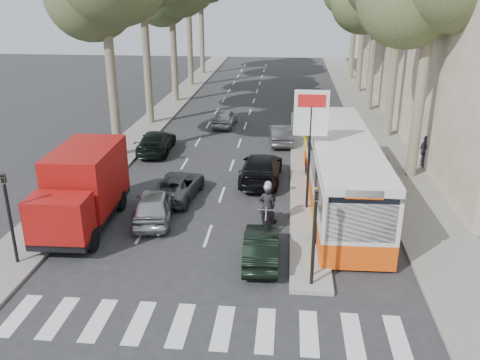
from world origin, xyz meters
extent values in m
plane|color=#28282B|center=(0.00, 0.00, 0.00)|extent=(120.00, 120.00, 0.00)
cube|color=gray|center=(8.60, 25.00, 0.06)|extent=(3.20, 70.00, 0.12)
cube|color=gray|center=(-8.00, 28.00, 0.06)|extent=(2.40, 64.00, 0.12)
cube|color=gray|center=(3.25, 11.00, 0.08)|extent=(1.50, 26.00, 0.16)
cube|color=#B7A88E|center=(15.50, 34.00, 8.00)|extent=(11.00, 20.00, 16.00)
cylinder|color=yellow|center=(3.25, -1.00, 1.75)|extent=(0.10, 0.10, 3.50)
cylinder|color=yellow|center=(3.25, 5.00, 1.75)|extent=(0.10, 0.10, 3.50)
cylinder|color=yellow|center=(3.25, 11.00, 1.75)|extent=(0.10, 0.10, 3.50)
cylinder|color=black|center=(3.25, 5.00, 2.60)|extent=(0.12, 0.12, 5.20)
cube|color=white|center=(3.25, 5.00, 4.60)|extent=(1.50, 0.10, 2.00)
cube|color=red|center=(3.25, 4.94, 5.15)|extent=(1.20, 0.02, 0.55)
cylinder|color=black|center=(3.25, -1.50, 1.60)|extent=(0.12, 0.12, 3.20)
imported|color=black|center=(3.25, -1.50, 3.10)|extent=(0.16, 0.41, 1.00)
cylinder|color=black|center=(-7.60, -1.00, 1.60)|extent=(0.12, 0.12, 3.20)
imported|color=black|center=(-7.60, -1.00, 3.10)|extent=(0.16, 0.41, 1.00)
cylinder|color=#6B604C|center=(-8.00, 12.00, 4.20)|extent=(0.56, 0.56, 8.40)
cylinder|color=#6B604C|center=(-8.10, 20.00, 4.48)|extent=(0.56, 0.56, 8.96)
cylinder|color=#6B604C|center=(-7.90, 28.00, 4.06)|extent=(0.56, 0.56, 8.12)
cylinder|color=#6B604C|center=(-8.00, 36.00, 4.76)|extent=(0.56, 0.56, 9.52)
cylinder|color=#6B604C|center=(-8.10, 44.00, 4.34)|extent=(0.56, 0.56, 8.68)
cylinder|color=#6B604C|center=(9.00, 10.00, 4.20)|extent=(0.56, 0.56, 8.40)
cylinder|color=#6B604C|center=(9.10, 18.00, 4.62)|extent=(0.56, 0.56, 9.24)
cylinder|color=#6B604C|center=(8.90, 26.00, 3.92)|extent=(0.56, 0.56, 7.84)
sphere|color=#434A29|center=(7.90, 26.60, 8.68)|extent=(5.20, 5.20, 5.20)
cylinder|color=#6B604C|center=(9.00, 34.00, 4.48)|extent=(0.56, 0.56, 8.96)
cylinder|color=#6B604C|center=(9.10, 42.00, 4.20)|extent=(0.56, 0.56, 8.40)
imported|color=#AFB1B7|center=(-3.50, 3.36, 0.70)|extent=(2.18, 4.29, 1.40)
imported|color=black|center=(1.42, 0.17, 0.60)|extent=(1.40, 3.70, 1.21)
imported|color=#4B4D53|center=(-3.04, 6.00, 0.59)|extent=(2.36, 4.41, 1.18)
imported|color=black|center=(0.94, 8.60, 0.73)|extent=(2.23, 5.11, 1.46)
imported|color=#A9ADB1|center=(-2.42, 19.77, 0.65)|extent=(1.71, 3.88, 1.30)
imported|color=#4C4E54|center=(1.80, 15.64, 0.63)|extent=(1.69, 3.94, 1.26)
imported|color=black|center=(-5.88, 13.07, 0.67)|extent=(2.12, 4.74, 1.35)
cube|color=black|center=(-6.30, 2.35, 0.57)|extent=(2.47, 6.27, 0.26)
cylinder|color=black|center=(-7.27, 0.25, 0.46)|extent=(0.34, 0.94, 0.93)
cylinder|color=black|center=(-5.20, 0.32, 0.46)|extent=(0.34, 0.94, 0.93)
cylinder|color=black|center=(-7.39, 4.18, 0.46)|extent=(0.34, 0.94, 0.93)
cylinder|color=black|center=(-5.33, 4.24, 0.46)|extent=(0.34, 0.94, 0.93)
cube|color=#99100D|center=(-6.22, -0.02, 1.50)|extent=(2.32, 1.52, 1.76)
cube|color=black|center=(-6.20, -0.70, 1.70)|extent=(2.07, 0.15, 0.93)
cube|color=#99100D|center=(-6.33, 3.18, 2.01)|extent=(2.52, 4.41, 2.58)
cube|color=#FB4E0D|center=(4.80, 5.89, 0.60)|extent=(3.04, 12.69, 0.99)
cube|color=silver|center=(4.80, 5.89, 1.92)|extent=(3.04, 12.69, 1.65)
cube|color=black|center=(4.80, 5.89, 2.25)|extent=(3.05, 12.18, 0.93)
cube|color=silver|center=(4.80, 5.89, 3.13)|extent=(3.04, 12.69, 0.33)
cube|color=black|center=(4.95, -0.39, 2.09)|extent=(2.42, 0.12, 1.65)
cube|color=#FB4E0D|center=(4.95, -0.39, 3.05)|extent=(1.32, 0.09, 0.35)
cylinder|color=black|center=(3.64, 1.83, 0.49)|extent=(0.33, 1.06, 1.05)
cylinder|color=black|center=(6.15, 1.88, 0.49)|extent=(0.33, 1.06, 1.05)
cylinder|color=black|center=(3.46, 9.65, 0.49)|extent=(0.33, 1.06, 1.05)
cylinder|color=black|center=(5.96, 9.71, 0.49)|extent=(0.33, 1.06, 1.05)
cylinder|color=black|center=(1.48, 2.16, 0.36)|extent=(0.13, 0.72, 0.72)
cylinder|color=black|center=(1.52, 3.84, 0.36)|extent=(0.13, 0.72, 0.72)
cylinder|color=silver|center=(1.48, 2.24, 0.78)|extent=(0.08, 0.45, 0.90)
cube|color=black|center=(1.50, 3.06, 0.50)|extent=(0.27, 0.84, 0.34)
cube|color=black|center=(1.50, 2.83, 0.80)|extent=(0.35, 0.51, 0.25)
cube|color=black|center=(1.51, 3.39, 0.74)|extent=(0.33, 0.73, 0.13)
cylinder|color=silver|center=(1.48, 2.31, 1.14)|extent=(0.69, 0.06, 0.04)
imported|color=black|center=(1.50, 3.06, 0.99)|extent=(0.70, 0.47, 1.88)
imported|color=black|center=(1.51, 3.50, 0.94)|extent=(0.87, 0.50, 1.76)
sphere|color=#B2B2B7|center=(1.50, 3.00, 1.88)|extent=(0.31, 0.31, 0.31)
sphere|color=#B2B2B7|center=(1.51, 3.47, 1.81)|extent=(0.31, 0.31, 0.31)
imported|color=#453753|center=(10.00, 11.45, 1.03)|extent=(0.70, 1.15, 1.83)
imported|color=brown|center=(7.20, 8.29, 0.92)|extent=(1.12, 0.94, 1.60)
camera|label=1|loc=(2.25, -16.72, 9.70)|focal=38.00mm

